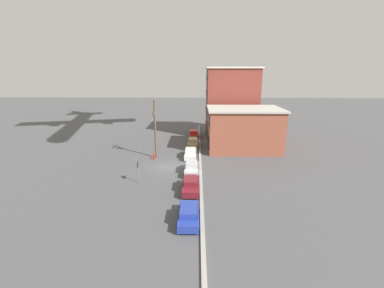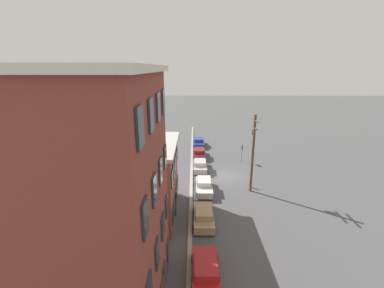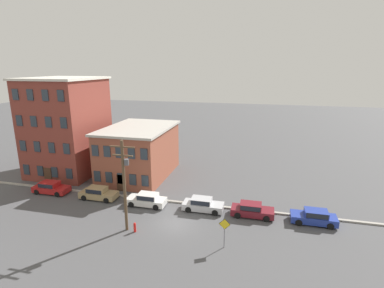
{
  "view_description": "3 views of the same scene",
  "coord_description": "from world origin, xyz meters",
  "px_view_note": "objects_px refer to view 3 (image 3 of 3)",
  "views": [
    {
      "loc": [
        33.47,
        3.98,
        12.81
      ],
      "look_at": [
        -0.63,
        3.32,
        3.2
      ],
      "focal_mm": 24.0,
      "sensor_mm": 36.0,
      "label": 1
    },
    {
      "loc": [
        -31.02,
        4.18,
        13.62
      ],
      "look_at": [
        1.52,
        4.45,
        3.9
      ],
      "focal_mm": 24.0,
      "sensor_mm": 36.0,
      "label": 2
    },
    {
      "loc": [
        8.06,
        -25.81,
        15.29
      ],
      "look_at": [
        0.42,
        5.04,
        6.96
      ],
      "focal_mm": 28.0,
      "sensor_mm": 36.0,
      "label": 3
    }
  ],
  "objects_px": {
    "utility_pole": "(125,181)",
    "car_maroon": "(252,209)",
    "car_blue": "(314,216)",
    "car_red": "(51,187)",
    "car_silver": "(203,204)",
    "car_tan": "(98,193)",
    "fire_hydrant": "(135,227)",
    "caution_sign": "(225,228)",
    "car_white": "(147,199)"
  },
  "relations": [
    {
      "from": "car_blue",
      "to": "caution_sign",
      "type": "height_order",
      "value": "caution_sign"
    },
    {
      "from": "car_silver",
      "to": "car_blue",
      "type": "height_order",
      "value": "same"
    },
    {
      "from": "car_tan",
      "to": "car_maroon",
      "type": "height_order",
      "value": "same"
    },
    {
      "from": "car_maroon",
      "to": "car_white",
      "type": "bearing_deg",
      "value": -178.43
    },
    {
      "from": "car_silver",
      "to": "car_red",
      "type": "bearing_deg",
      "value": 179.88
    },
    {
      "from": "car_silver",
      "to": "fire_hydrant",
      "type": "bearing_deg",
      "value": -132.53
    },
    {
      "from": "car_blue",
      "to": "fire_hydrant",
      "type": "height_order",
      "value": "car_blue"
    },
    {
      "from": "car_red",
      "to": "fire_hydrant",
      "type": "relative_size",
      "value": 4.58
    },
    {
      "from": "car_white",
      "to": "utility_pole",
      "type": "relative_size",
      "value": 0.5
    },
    {
      "from": "car_maroon",
      "to": "caution_sign",
      "type": "distance_m",
      "value": 6.7
    },
    {
      "from": "car_maroon",
      "to": "fire_hydrant",
      "type": "xyz_separation_m",
      "value": [
        -10.59,
        -5.81,
        -0.27
      ]
    },
    {
      "from": "car_maroon",
      "to": "fire_hydrant",
      "type": "distance_m",
      "value": 12.08
    },
    {
      "from": "car_tan",
      "to": "car_silver",
      "type": "height_order",
      "value": "same"
    },
    {
      "from": "car_maroon",
      "to": "caution_sign",
      "type": "relative_size",
      "value": 1.59
    },
    {
      "from": "car_silver",
      "to": "fire_hydrant",
      "type": "height_order",
      "value": "car_silver"
    },
    {
      "from": "fire_hydrant",
      "to": "car_white",
      "type": "bearing_deg",
      "value": 100.42
    },
    {
      "from": "car_white",
      "to": "car_silver",
      "type": "xyz_separation_m",
      "value": [
        6.33,
        0.32,
        0.0
      ]
    },
    {
      "from": "car_red",
      "to": "utility_pole",
      "type": "xyz_separation_m",
      "value": [
        13.0,
        -5.68,
        4.24
      ]
    },
    {
      "from": "car_maroon",
      "to": "utility_pole",
      "type": "relative_size",
      "value": 0.5
    },
    {
      "from": "caution_sign",
      "to": "utility_pole",
      "type": "distance_m",
      "value": 9.96
    },
    {
      "from": "car_silver",
      "to": "car_maroon",
      "type": "bearing_deg",
      "value": 0.03
    },
    {
      "from": "car_red",
      "to": "car_blue",
      "type": "height_order",
      "value": "same"
    },
    {
      "from": "caution_sign",
      "to": "car_blue",
      "type": "bearing_deg",
      "value": 37.54
    },
    {
      "from": "car_tan",
      "to": "utility_pole",
      "type": "relative_size",
      "value": 0.5
    },
    {
      "from": "caution_sign",
      "to": "fire_hydrant",
      "type": "height_order",
      "value": "caution_sign"
    },
    {
      "from": "car_blue",
      "to": "caution_sign",
      "type": "bearing_deg",
      "value": -142.46
    },
    {
      "from": "car_blue",
      "to": "utility_pole",
      "type": "bearing_deg",
      "value": -162.27
    },
    {
      "from": "car_tan",
      "to": "car_silver",
      "type": "relative_size",
      "value": 1.0
    },
    {
      "from": "car_red",
      "to": "car_silver",
      "type": "height_order",
      "value": "same"
    },
    {
      "from": "caution_sign",
      "to": "utility_pole",
      "type": "xyz_separation_m",
      "value": [
        -9.43,
        0.64,
        3.13
      ]
    },
    {
      "from": "car_tan",
      "to": "car_blue",
      "type": "height_order",
      "value": "same"
    },
    {
      "from": "caution_sign",
      "to": "car_maroon",
      "type": "bearing_deg",
      "value": 72.21
    },
    {
      "from": "car_maroon",
      "to": "fire_hydrant",
      "type": "bearing_deg",
      "value": -151.25
    },
    {
      "from": "car_white",
      "to": "car_tan",
      "type": "bearing_deg",
      "value": 177.61
    },
    {
      "from": "caution_sign",
      "to": "fire_hydrant",
      "type": "xyz_separation_m",
      "value": [
        -8.57,
        0.48,
        -1.37
      ]
    },
    {
      "from": "car_white",
      "to": "utility_pole",
      "type": "height_order",
      "value": "utility_pole"
    },
    {
      "from": "utility_pole",
      "to": "car_red",
      "type": "bearing_deg",
      "value": 156.39
    },
    {
      "from": "car_red",
      "to": "car_silver",
      "type": "xyz_separation_m",
      "value": [
        19.18,
        -0.04,
        0.0
      ]
    },
    {
      "from": "car_red",
      "to": "caution_sign",
      "type": "distance_m",
      "value": 23.33
    },
    {
      "from": "caution_sign",
      "to": "fire_hydrant",
      "type": "distance_m",
      "value": 8.69
    },
    {
      "from": "car_red",
      "to": "fire_hydrant",
      "type": "height_order",
      "value": "car_red"
    },
    {
      "from": "car_silver",
      "to": "caution_sign",
      "type": "xyz_separation_m",
      "value": [
        3.24,
        -6.29,
        1.11
      ]
    },
    {
      "from": "utility_pole",
      "to": "car_maroon",
      "type": "bearing_deg",
      "value": 26.26
    },
    {
      "from": "car_white",
      "to": "car_blue",
      "type": "bearing_deg",
      "value": 0.95
    },
    {
      "from": "car_tan",
      "to": "caution_sign",
      "type": "xyz_separation_m",
      "value": [
        15.85,
        -6.23,
        1.11
      ]
    },
    {
      "from": "car_blue",
      "to": "caution_sign",
      "type": "xyz_separation_m",
      "value": [
        -8.15,
        -6.27,
        1.11
      ]
    },
    {
      "from": "car_white",
      "to": "caution_sign",
      "type": "xyz_separation_m",
      "value": [
        9.58,
        -5.97,
        1.11
      ]
    },
    {
      "from": "caution_sign",
      "to": "utility_pole",
      "type": "bearing_deg",
      "value": 176.09
    },
    {
      "from": "car_red",
      "to": "car_maroon",
      "type": "relative_size",
      "value": 1.0
    },
    {
      "from": "car_maroon",
      "to": "car_blue",
      "type": "xyz_separation_m",
      "value": [
        6.14,
        -0.02,
        0.0
      ]
    }
  ]
}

